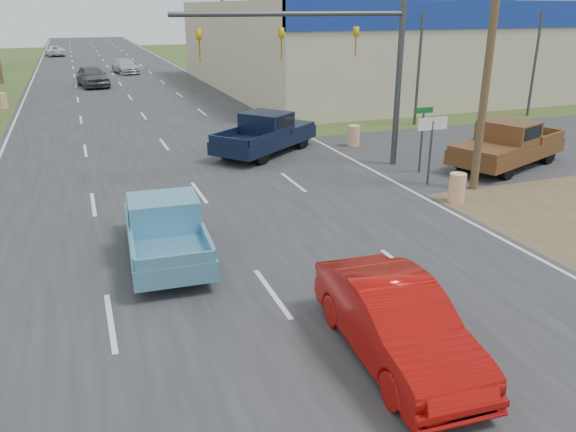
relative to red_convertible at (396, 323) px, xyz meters
name	(u,v)px	position (x,y,z in m)	size (l,w,h in m)	color
main_road	(130,97)	(-1.34, 35.17, -0.74)	(15.00, 180.00, 0.02)	#2D2D30
cross_road	(188,178)	(-1.34, 13.17, -0.74)	(120.00, 10.00, 0.02)	#2D2D30
dirt_verge	(570,210)	(9.66, 5.17, -0.75)	(8.00, 18.00, 0.01)	brown
big_box_store	(493,41)	(30.66, 35.10, 2.56)	(50.00, 28.10, 6.60)	#B7A88C
utility_pole_1	(492,36)	(8.16, 8.17, 4.57)	(2.00, 0.28, 10.00)	#4C3823
utility_pole_2	(296,23)	(8.16, 26.17, 4.57)	(2.00, 0.28, 10.00)	#4C3823
utility_pole_3	(223,17)	(8.16, 44.17, 4.57)	(2.00, 0.28, 10.00)	#4C3823
tree_3	(486,7)	(53.66, 65.17, 5.44)	(8.40, 8.40, 10.40)	#422D19
tree_5	(272,9)	(28.66, 90.17, 5.13)	(7.98, 7.98, 9.88)	#422D19
barrel_0	(457,188)	(6.66, 7.17, -0.25)	(0.56, 0.56, 1.00)	orange
barrel_1	(354,136)	(7.06, 15.67, -0.25)	(0.56, 0.56, 1.00)	orange
barrel_3	(3,101)	(-9.54, 33.17, -0.25)	(0.56, 0.56, 1.00)	orange
lane_sign	(432,135)	(6.86, 9.17, 1.15)	(1.20, 0.08, 2.52)	#3F3F44
street_name_sign	(422,133)	(7.46, 10.67, 0.86)	(0.80, 0.08, 2.61)	#3F3F44
signal_mast	(339,47)	(4.48, 12.17, 4.05)	(9.12, 0.40, 7.00)	#3F3F44
red_convertible	(396,323)	(0.00, 0.00, 0.00)	(1.59, 4.57, 1.50)	#A30B07
blue_pickup	(165,227)	(-3.28, 6.20, 0.08)	(2.19, 5.06, 1.64)	black
navy_pickup	(267,133)	(2.80, 15.89, 0.18)	(5.70, 5.10, 1.84)	black
brown_pickup	(506,144)	(11.20, 10.16, 0.21)	(6.18, 4.16, 1.91)	black
distant_car_grey	(92,76)	(-3.57, 42.12, 0.11)	(2.03, 5.05, 1.72)	#4D4C51
distant_car_silver	(126,66)	(-0.06, 51.45, -0.07)	(1.91, 4.69, 1.36)	silver
distant_car_white	(55,51)	(-6.94, 75.93, -0.09)	(2.19, 4.74, 1.32)	white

